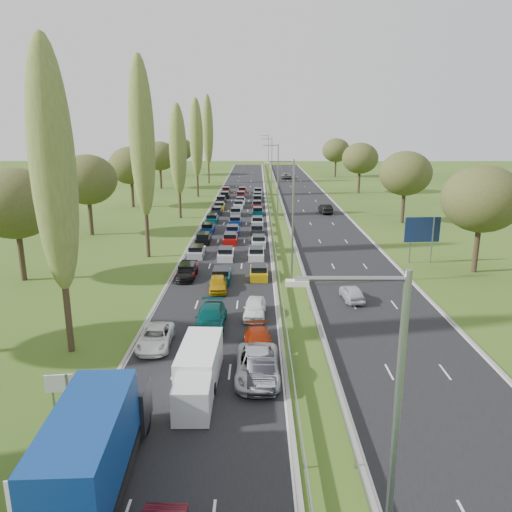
{
  "coord_description": "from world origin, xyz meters",
  "views": [
    {
      "loc": [
        1.23,
        -2.32,
        15.04
      ],
      "look_at": [
        1.08,
        48.74,
        1.5
      ],
      "focal_mm": 35.0,
      "sensor_mm": 36.0,
      "label": 1
    }
  ],
  "objects": [
    {
      "name": "woodland_right",
      "position": [
        24.0,
        66.67,
        7.68
      ],
      "size": [
        8.0,
        153.0,
        11.1
      ],
      "color": "#2D2116",
      "rests_on": "ground"
    },
    {
      "name": "near_car_7",
      "position": [
        -2.3,
        32.94,
        0.82
      ],
      "size": [
        2.29,
        5.51,
        1.59
      ],
      "primitive_type": "imported",
      "rotation": [
        0.0,
        0.0,
        -0.01
      ],
      "color": "#044846",
      "rests_on": "near_carriageway"
    },
    {
      "name": "white_van_front",
      "position": [
        -2.24,
        25.29,
        1.16
      ],
      "size": [
        2.21,
        5.65,
        2.27
      ],
      "rotation": [
        0.0,
        0.0,
        -0.04
      ],
      "color": "white",
      "rests_on": "near_carriageway"
    },
    {
      "name": "near_car_9",
      "position": [
        1.44,
        24.79,
        0.79
      ],
      "size": [
        1.7,
        4.68,
        1.54
      ],
      "primitive_type": "imported",
      "rotation": [
        0.0,
        0.0,
        0.02
      ],
      "color": "black",
      "rests_on": "near_carriageway"
    },
    {
      "name": "lamp_columns",
      "position": [
        4.5,
        78.0,
        6.0
      ],
      "size": [
        0.18,
        140.18,
        12.0
      ],
      "color": "gray",
      "rests_on": "ground"
    },
    {
      "name": "traffic_queue_fill",
      "position": [
        -2.28,
        77.78,
        0.44
      ],
      "size": [
        9.08,
        69.33,
        0.8
      ],
      "color": "#A50C0A",
      "rests_on": "ground"
    },
    {
      "name": "woodland_left",
      "position": [
        -22.0,
        62.63,
        7.68
      ],
      "size": [
        8.0,
        166.0,
        11.1
      ],
      "color": "#2D2116",
      "rests_on": "ground"
    },
    {
      "name": "far_car_2",
      "position": [
        9.37,
        140.32,
        0.83
      ],
      "size": [
        2.68,
        5.81,
        1.61
      ],
      "primitive_type": "imported",
      "rotation": [
        0.0,
        0.0,
        3.14
      ],
      "color": "slate",
      "rests_on": "far_carriageway"
    },
    {
      "name": "near_car_2",
      "position": [
        -5.86,
        29.71,
        0.68
      ],
      "size": [
        2.31,
        4.82,
        1.33
      ],
      "primitive_type": "imported",
      "rotation": [
        0.0,
        0.0,
        0.02
      ],
      "color": "white",
      "rests_on": "near_carriageway"
    },
    {
      "name": "central_reservation",
      "position": [
        4.5,
        82.5,
        0.55
      ],
      "size": [
        2.36,
        215.0,
        0.32
      ],
      "color": "gray",
      "rests_on": "ground"
    },
    {
      "name": "direction_sign",
      "position": [
        19.4,
        51.47,
        3.57
      ],
      "size": [
        3.99,
        0.44,
        5.2
      ],
      "color": "gray",
      "rests_on": "ground"
    },
    {
      "name": "info_sign",
      "position": [
        -9.4,
        21.71,
        1.37
      ],
      "size": [
        1.5,
        0.29,
        2.1
      ],
      "color": "gray",
      "rests_on": "ground"
    },
    {
      "name": "near_car_8",
      "position": [
        -2.42,
        41.76,
        0.71
      ],
      "size": [
        1.83,
        4.14,
        1.39
      ],
      "primitive_type": "imported",
      "rotation": [
        0.0,
        0.0,
        0.05
      ],
      "color": "#B7870C",
      "rests_on": "near_carriageway"
    },
    {
      "name": "far_carriageway",
      "position": [
        11.25,
        82.5,
        0.0
      ],
      "size": [
        10.5,
        215.0,
        0.04
      ],
      "primitive_type": "cube",
      "color": "black",
      "rests_on": "ground"
    },
    {
      "name": "near_car_11",
      "position": [
        1.32,
        28.98,
        0.7
      ],
      "size": [
        2.18,
        4.78,
        1.36
      ],
      "primitive_type": "imported",
      "rotation": [
        0.0,
        0.0,
        0.06
      ],
      "color": "#952409",
      "rests_on": "near_carriageway"
    },
    {
      "name": "near_car_3",
      "position": [
        -5.89,
        45.58,
        0.69
      ],
      "size": [
        1.99,
        4.67,
        1.34
      ],
      "primitive_type": "imported",
      "rotation": [
        0.0,
        0.0,
        -0.02
      ],
      "color": "black",
      "rests_on": "near_carriageway"
    },
    {
      "name": "far_car_1",
      "position": [
        13.06,
        83.5,
        0.82
      ],
      "size": [
        2.09,
        4.96,
        1.59
      ],
      "primitive_type": "imported",
      "rotation": [
        0.0,
        0.0,
        3.23
      ],
      "color": "black",
      "rests_on": "far_carriageway"
    },
    {
      "name": "ground",
      "position": [
        4.5,
        80.0,
        0.0
      ],
      "size": [
        260.0,
        260.0,
        0.0
      ],
      "primitive_type": "plane",
      "color": "#334F18",
      "rests_on": "ground"
    },
    {
      "name": "near_car_10",
      "position": [
        1.23,
        25.25,
        0.82
      ],
      "size": [
        2.68,
        5.76,
        1.6
      ],
      "primitive_type": "imported",
      "rotation": [
        0.0,
        0.0,
        0.01
      ],
      "color": "#B2B6BC",
      "rests_on": "near_carriageway"
    },
    {
      "name": "blue_lorry",
      "position": [
        -5.52,
        15.78,
        2.11
      ],
      "size": [
        2.7,
        9.71,
        4.1
      ],
      "rotation": [
        0.0,
        0.0,
        0.05
      ],
      "color": "black",
      "rests_on": "near_carriageway"
    },
    {
      "name": "far_car_0",
      "position": [
        9.56,
        39.19,
        0.7
      ],
      "size": [
        1.9,
        4.1,
        1.36
      ],
      "primitive_type": "imported",
      "rotation": [
        0.0,
        0.0,
        3.22
      ],
      "color": "#B4B7BF",
      "rests_on": "far_carriageway"
    },
    {
      "name": "white_van_rear",
      "position": [
        -2.2,
        22.51,
        1.02
      ],
      "size": [
        1.94,
        4.96,
        1.99
      ],
      "rotation": [
        0.0,
        0.0,
        0.01
      ],
      "color": "silver",
      "rests_on": "near_carriageway"
    },
    {
      "name": "near_carriageway",
      "position": [
        -2.25,
        82.5,
        0.0
      ],
      "size": [
        10.5,
        215.0,
        0.04
      ],
      "primitive_type": "cube",
      "color": "black",
      "rests_on": "ground"
    },
    {
      "name": "poplar_row",
      "position": [
        -11.5,
        68.17,
        12.39
      ],
      "size": [
        2.8,
        127.8,
        22.44
      ],
      "color": "#2D2116",
      "rests_on": "ground"
    },
    {
      "name": "near_car_12",
      "position": [
        1.03,
        35.29,
        0.74
      ],
      "size": [
        1.95,
        4.33,
        1.45
      ],
      "primitive_type": "imported",
      "rotation": [
        0.0,
        0.0,
        -0.06
      ],
      "color": "white",
      "rests_on": "near_carriageway"
    }
  ]
}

